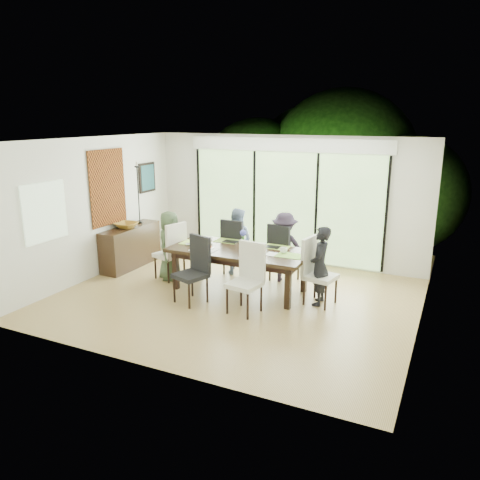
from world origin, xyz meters
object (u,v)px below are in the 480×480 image
at_px(vase, 243,245).
at_px(cup_c, 284,250).
at_px(chair_far_left, 237,246).
at_px(laptop, 195,244).
at_px(chair_near_left, 190,270).
at_px(chair_near_right, 244,279).
at_px(sideboard, 131,247).
at_px(person_left_end, 170,245).
at_px(chair_left_end, 169,250).
at_px(cup_b, 245,249).
at_px(chair_right_end, 321,272).
at_px(cup_a, 209,240).
at_px(chair_far_right, 285,252).
at_px(bowl, 126,225).
at_px(person_far_left, 237,241).
at_px(table_top, 239,251).
at_px(person_right_end, 320,266).
at_px(person_far_right, 284,247).

bearing_deg(vase, cup_c, 3.81).
height_order(chair_far_left, laptop, chair_far_left).
relative_size(chair_near_left, chair_near_right, 1.00).
bearing_deg(sideboard, person_left_end, -14.35).
relative_size(chair_left_end, cup_b, 11.00).
distance_m(chair_right_end, person_left_end, 2.98).
bearing_deg(cup_a, cup_b, -16.39).
height_order(chair_near_right, sideboard, chair_near_right).
height_order(chair_near_right, cup_a, chair_near_right).
height_order(laptop, sideboard, sideboard).
bearing_deg(chair_left_end, chair_far_right, 129.76).
distance_m(cup_a, bowl, 1.96).
bearing_deg(chair_far_right, person_far_left, 13.50).
bearing_deg(table_top, chair_far_left, 117.90).
xyz_separation_m(chair_right_end, chair_near_left, (-2.00, -0.87, 0.00)).
bearing_deg(cup_c, chair_far_left, 149.04).
distance_m(person_right_end, bowl, 4.15).
bearing_deg(vase, person_right_end, -2.00).
distance_m(chair_far_left, person_far_right, 1.01).
relative_size(chair_far_left, cup_a, 8.87).
height_order(chair_right_end, person_far_right, person_far_right).
xyz_separation_m(chair_left_end, chair_right_end, (3.00, 0.00, 0.00)).
relative_size(person_far_left, laptop, 3.91).
relative_size(chair_right_end, chair_near_left, 1.00).
distance_m(chair_far_right, chair_near_right, 1.72).
xyz_separation_m(chair_far_left, chair_near_right, (0.95, -1.72, 0.00)).
bearing_deg(cup_b, person_left_end, 176.49).
bearing_deg(laptop, cup_c, -41.04).
xyz_separation_m(chair_left_end, cup_b, (1.65, -0.10, 0.26)).
bearing_deg(chair_left_end, laptop, 98.49).
relative_size(chair_near_right, person_left_end, 0.85).
height_order(person_left_end, person_far_right, same).
bearing_deg(cup_c, person_left_end, -177.49).
bearing_deg(person_far_left, chair_right_end, 157.34).
relative_size(chair_left_end, chair_near_left, 1.00).
relative_size(person_left_end, cup_b, 12.90).
bearing_deg(person_right_end, person_left_end, -96.91).
xyz_separation_m(chair_near_right, sideboard, (-3.16, 1.17, -0.14)).
distance_m(chair_far_right, laptop, 1.71).
bearing_deg(person_left_end, chair_far_left, -57.09).
height_order(table_top, chair_near_left, chair_near_left).
bearing_deg(cup_a, table_top, -12.09).
relative_size(chair_near_left, laptop, 3.33).
xyz_separation_m(person_far_left, person_far_right, (1.00, 0.00, 0.00)).
distance_m(chair_near_left, cup_a, 1.07).
xyz_separation_m(chair_near_left, cup_c, (1.30, 0.97, 0.26)).
bearing_deg(laptop, chair_near_right, -77.65).
distance_m(chair_far_right, person_right_end, 1.26).
relative_size(chair_far_right, laptop, 3.33).
distance_m(chair_far_left, person_left_end, 1.34).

